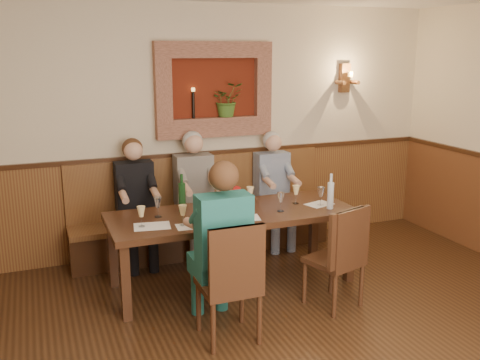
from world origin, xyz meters
The scene contains 29 objects.
room_shell centered at (0.00, 0.00, 1.89)m, with size 6.04×6.04×2.82m.
wainscoting centered at (0.00, 0.00, 0.59)m, with size 6.02×6.02×1.15m.
wall_niche centered at (0.24, 2.94, 1.81)m, with size 1.36×0.30×1.06m.
wall_sconce centered at (1.90, 2.93, 1.94)m, with size 0.25×0.20×0.35m.
dining_table centered at (0.00, 1.85, 0.68)m, with size 2.40×0.90×0.75m.
bench centered at (0.00, 2.79, 0.33)m, with size 3.00×0.45×1.11m.
chair_near_left centered at (-0.40, 0.87, 0.29)m, with size 0.45×0.45×1.01m.
chair_near_right centered at (0.70, 1.06, 0.28)m, with size 0.53×0.53×0.96m.
person_bench_left centered at (-0.78, 2.69, 0.57)m, with size 0.40×0.49×1.38m.
person_bench_mid centered at (-0.12, 2.69, 0.59)m, with size 0.42×0.51×1.42m.
person_bench_right centered at (0.85, 2.69, 0.56)m, with size 0.39×0.48×1.37m.
person_chair_front centered at (-0.40, 1.07, 0.60)m, with size 0.43×0.53×1.46m.
spittoon_bucket centered at (-0.01, 1.88, 0.87)m, with size 0.21×0.21×0.24m, color red.
wine_bottle_green_a centered at (-0.03, 1.85, 0.92)m, with size 0.09×0.09×0.42m.
wine_bottle_green_b centered at (-0.45, 2.04, 0.90)m, with size 0.07×0.07×0.37m.
water_bottle centered at (0.95, 1.60, 0.89)m, with size 0.07×0.07×0.35m.
tasting_sheet_a centered at (-0.83, 1.70, 0.75)m, with size 0.32×0.23×0.00m, color white.
tasting_sheet_b centered at (0.04, 1.63, 0.75)m, with size 0.28×0.20×0.00m, color white.
tasting_sheet_c centered at (0.92, 1.77, 0.75)m, with size 0.27×0.19×0.00m, color white.
tasting_sheet_d centered at (-0.50, 1.57, 0.75)m, with size 0.27×0.19×0.00m, color white.
wine_glass_0 centered at (0.71, 1.89, 0.85)m, with size 0.08×0.08×0.19m, color #FFE398, non-canonical shape.
wine_glass_1 centered at (-0.28, 1.92, 0.85)m, with size 0.08×0.08×0.19m, color white, non-canonical shape.
wine_glass_2 centered at (-0.91, 1.72, 0.85)m, with size 0.08×0.08×0.19m, color #FFE398, non-canonical shape.
wine_glass_3 centered at (0.44, 1.69, 0.85)m, with size 0.08×0.08×0.19m, color white, non-canonical shape.
wine_glass_4 centered at (0.92, 1.73, 0.85)m, with size 0.08×0.08×0.19m, color white, non-canonical shape.
wine_glass_5 centered at (-0.56, 1.62, 0.85)m, with size 0.08×0.08×0.19m, color #FFE398, non-canonical shape.
wine_glass_6 centered at (0.25, 2.01, 0.85)m, with size 0.08×0.08×0.19m, color #FFE398, non-canonical shape.
wine_glass_7 centered at (-0.23, 1.53, 0.85)m, with size 0.08×0.08×0.19m, color #FFE398, non-canonical shape.
wine_glass_8 centered at (-0.71, 1.96, 0.85)m, with size 0.08×0.08×0.19m, color white, non-canonical shape.
Camera 1 is at (-1.75, -2.82, 2.29)m, focal length 40.00 mm.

